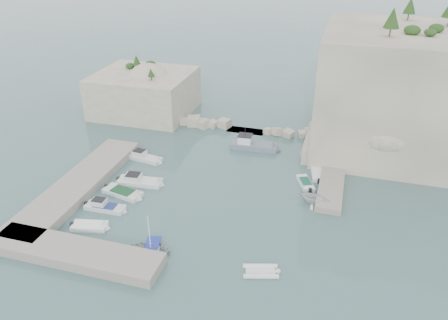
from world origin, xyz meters
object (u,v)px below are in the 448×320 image
(tender_east_b, at_px, (305,185))
(motorboat_a, at_px, (144,160))
(rowboat, at_px, (151,252))
(work_boat, at_px, (254,149))
(inflatable_dinghy, at_px, (261,273))
(motorboat_e, at_px, (90,228))
(tender_east_a, at_px, (313,203))
(motorboat_b, at_px, (140,184))
(motorboat_d, at_px, (106,210))
(tender_east_d, at_px, (314,160))
(motorboat_c, at_px, (123,194))
(tender_east_c, at_px, (317,174))

(tender_east_b, bearing_deg, motorboat_a, 64.33)
(rowboat, distance_m, work_boat, 26.22)
(motorboat_a, height_order, work_boat, work_boat)
(inflatable_dinghy, distance_m, tender_east_b, 17.43)
(motorboat_e, height_order, tender_east_a, tender_east_a)
(rowboat, bearing_deg, tender_east_a, -59.63)
(motorboat_b, xyz_separation_m, work_boat, (11.82, 13.85, 0.00))
(motorboat_e, bearing_deg, motorboat_d, 80.92)
(rowboat, height_order, tender_east_d, tender_east_d)
(rowboat, height_order, inflatable_dinghy, rowboat)
(motorboat_c, height_order, tender_east_d, tender_east_d)
(rowboat, xyz_separation_m, tender_east_a, (14.84, 13.65, 0.00))
(motorboat_e, height_order, rowboat, rowboat)
(tender_east_d, bearing_deg, motorboat_e, 123.25)
(tender_east_a, bearing_deg, tender_east_d, 16.62)
(work_boat, bearing_deg, tender_east_b, -46.75)
(tender_east_b, xyz_separation_m, work_boat, (-8.58, 8.25, 0.00))
(rowboat, relative_size, tender_east_a, 1.16)
(tender_east_d, bearing_deg, motorboat_d, 117.99)
(motorboat_e, relative_size, tender_east_a, 1.13)
(motorboat_e, distance_m, rowboat, 8.32)
(motorboat_b, relative_size, inflatable_dinghy, 1.71)
(tender_east_c, bearing_deg, work_boat, 52.83)
(motorboat_b, height_order, motorboat_c, motorboat_b)
(rowboat, distance_m, tender_east_b, 22.06)
(motorboat_a, bearing_deg, tender_east_c, 16.25)
(motorboat_a, xyz_separation_m, work_boat, (14.14, 7.74, 0.00))
(tender_east_a, distance_m, work_boat, 15.73)
(motorboat_a, relative_size, rowboat, 1.35)
(motorboat_e, bearing_deg, tender_east_d, 34.14)
(tender_east_a, xyz_separation_m, tender_east_d, (-1.12, 10.95, 0.00))
(motorboat_e, relative_size, tender_east_b, 1.03)
(tender_east_a, xyz_separation_m, work_boat, (-10.03, 12.13, 0.00))
(tender_east_a, relative_size, tender_east_c, 0.74)
(motorboat_a, height_order, motorboat_c, motorboat_a)
(motorboat_d, bearing_deg, motorboat_c, 81.68)
(tender_east_a, xyz_separation_m, tender_east_b, (-1.44, 3.88, 0.00))
(motorboat_e, xyz_separation_m, tender_east_a, (22.96, 11.84, 0.00))
(inflatable_dinghy, relative_size, tender_east_b, 0.91)
(motorboat_c, height_order, tender_east_c, same)
(motorboat_e, distance_m, inflatable_dinghy, 19.45)
(motorboat_a, bearing_deg, work_boat, 38.53)
(motorboat_c, bearing_deg, tender_east_c, 39.43)
(tender_east_b, bearing_deg, tender_east_a, 175.97)
(tender_east_c, distance_m, tender_east_d, 3.97)
(work_boat, bearing_deg, motorboat_c, -130.04)
(motorboat_e, height_order, tender_east_c, same)
(motorboat_e, height_order, tender_east_d, tender_east_d)
(tender_east_c, height_order, work_boat, work_boat)
(inflatable_dinghy, bearing_deg, motorboat_e, 159.55)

